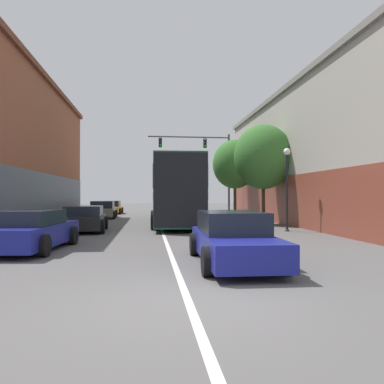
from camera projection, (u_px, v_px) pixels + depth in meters
ground_plane at (188, 301)px, 6.16m from camera, size 160.00×160.00×0.00m
lane_center_line at (160, 227)px, 21.07m from camera, size 0.14×42.02×0.01m
building_right_storefront at (341, 157)px, 24.54m from camera, size 9.21×23.36×8.33m
bus at (176, 190)px, 23.13m from camera, size 3.20×12.72×3.78m
hatchback_foreground at (233, 239)px, 9.66m from camera, size 2.04×4.70×1.33m
parked_car_left_near at (84, 219)px, 18.19m from camera, size 2.25×4.12×1.25m
parked_car_left_mid at (33, 231)px, 11.91m from camera, size 2.24×4.55×1.29m
parked_car_left_far at (103, 210)px, 28.99m from camera, size 2.12×4.14×1.33m
parked_car_left_distant at (111, 208)px, 36.21m from camera, size 2.19×4.14×1.26m
traffic_signal_gantry at (207, 157)px, 32.55m from camera, size 7.16×0.36×7.14m
street_lamp at (287, 180)px, 18.34m from camera, size 0.34×0.34×4.08m
street_tree_near at (263, 157)px, 22.77m from camera, size 3.59×3.23×6.09m
street_tree_far at (235, 164)px, 29.86m from camera, size 3.56×3.20×6.23m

